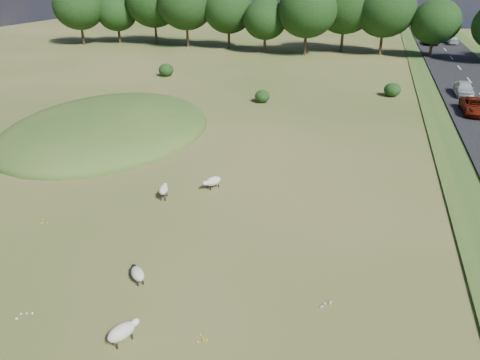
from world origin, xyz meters
name	(u,v)px	position (x,y,z in m)	size (l,w,h in m)	color
ground	(270,115)	(0.00, 20.00, 0.00)	(160.00, 160.00, 0.00)	#36531A
mound	(109,130)	(-12.00, 12.00, 0.00)	(16.00, 20.00, 4.00)	#33561E
treeline	(316,10)	(-1.06, 55.44, 6.57)	(96.28, 14.66, 11.70)	black
shrubs	(257,81)	(-3.85, 29.81, 0.73)	(29.28, 10.14, 1.56)	black
sheep_0	(164,189)	(-2.13, 2.32, 0.58)	(0.74, 1.20, 0.84)	beige
sheep_1	(137,273)	(0.12, -4.81, 0.41)	(1.07, 1.02, 0.65)	beige
sheep_3	(122,331)	(1.27, -7.93, 0.47)	(0.98, 1.33, 0.75)	beige
sheep_4	(213,181)	(0.14, 4.38, 0.47)	(1.07, 1.30, 0.75)	beige
car_2	(464,88)	(18.10, 32.13, 0.97)	(1.69, 4.21, 1.44)	silver
car_3	(476,106)	(18.10, 25.24, 0.93)	(2.25, 4.87, 1.35)	maroon
car_4	(452,40)	(21.90, 71.15, 0.87)	(1.74, 4.29, 1.25)	silver
car_6	(431,41)	(18.10, 69.21, 0.94)	(2.29, 4.98, 1.38)	black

